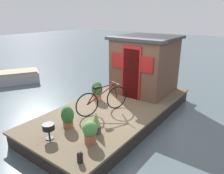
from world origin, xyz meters
TOP-DOWN VIEW (x-y plane):
  - ground_plane at (0.00, 0.00)m, footprint 60.00×60.00m
  - houseboat_deck at (0.00, 0.00)m, footprint 5.90×2.70m
  - houseboat_cabin at (1.84, 0.00)m, footprint 2.12×2.09m
  - bicycle at (-0.58, 0.06)m, footprint 1.63×0.69m
  - potted_plant_lavender at (0.08, 0.83)m, footprint 0.36×0.36m
  - potted_plant_mint at (-1.58, -0.54)m, footprint 0.23×0.23m
  - potted_plant_succulent at (-1.98, -0.70)m, footprint 0.34×0.34m
  - potted_plant_thyme at (-1.79, 0.24)m, footprint 0.33×0.33m
  - charcoal_grill at (-2.43, 0.18)m, footprint 0.28×0.28m
  - mooring_bollard at (-2.61, -1.00)m, footprint 0.13×0.13m
  - dinghy_boat at (0.02, 6.27)m, footprint 2.75×2.21m

SIDE VIEW (x-z plane):
  - ground_plane at x=0.00m, z-range 0.00..0.00m
  - houseboat_deck at x=0.00m, z-range 0.00..0.44m
  - dinghy_boat at x=0.02m, z-range 0.00..0.57m
  - mooring_bollard at x=-2.61m, z-range 0.45..0.68m
  - potted_plant_mint at x=-1.58m, z-range 0.43..0.97m
  - charcoal_grill at x=-2.43m, z-range 0.54..0.92m
  - potted_plant_succulent at x=-1.98m, z-range 0.46..0.99m
  - potted_plant_thyme at x=-1.79m, z-range 0.44..1.02m
  - potted_plant_lavender at x=0.08m, z-range 0.45..1.09m
  - bicycle at x=-0.58m, z-range 0.41..1.26m
  - houseboat_cabin at x=1.84m, z-range 0.45..2.48m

